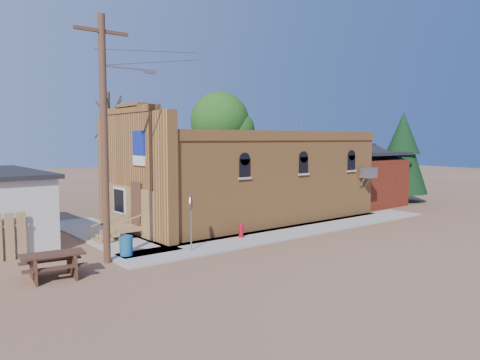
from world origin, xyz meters
TOP-DOWN VIEW (x-y plane):
  - ground at (0.00, 0.00)m, footprint 120.00×120.00m
  - sidewalk_south at (1.50, 0.90)m, footprint 19.00×2.20m
  - sidewalk_west at (-6.30, 6.00)m, footprint 2.60×10.00m
  - brick_bar at (1.64, 5.49)m, footprint 16.40×7.97m
  - red_shed at (11.50, 5.50)m, footprint 5.40×6.40m
  - utility_pole at (-8.14, 1.20)m, footprint 3.12×0.26m
  - tree_bare_near at (-3.00, 13.00)m, footprint 2.80×2.80m
  - tree_leafy at (6.00, 13.50)m, footprint 4.40×4.40m
  - evergreen_tree at (15.50, 4.00)m, footprint 3.60×3.60m
  - fire_hydrant at (-1.71, 1.35)m, footprint 0.37×0.34m
  - stop_sign at (-4.89, 0.61)m, footprint 0.44×0.51m
  - trash_barrel at (-7.30, 1.50)m, footprint 0.56×0.56m
  - picnic_table at (-10.36, 0.50)m, footprint 2.18×1.75m

SIDE VIEW (x-z plane):
  - ground at x=0.00m, z-range 0.00..0.00m
  - sidewalk_south at x=1.50m, z-range 0.00..0.08m
  - sidewalk_west at x=-6.30m, z-range 0.00..0.08m
  - fire_hydrant at x=-1.71m, z-range 0.08..0.75m
  - trash_barrel at x=-7.30m, z-range 0.08..0.85m
  - picnic_table at x=-10.36m, z-range 0.13..0.96m
  - stop_sign at x=-4.89m, z-range 0.69..2.97m
  - red_shed at x=11.50m, z-range 0.12..4.42m
  - brick_bar at x=1.64m, z-range -0.81..5.49m
  - evergreen_tree at x=15.50m, z-range 0.46..6.96m
  - utility_pole at x=-8.14m, z-range 0.27..9.27m
  - tree_leafy at x=6.00m, z-range 1.86..10.01m
  - tree_bare_near at x=-3.00m, z-range 2.14..9.79m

